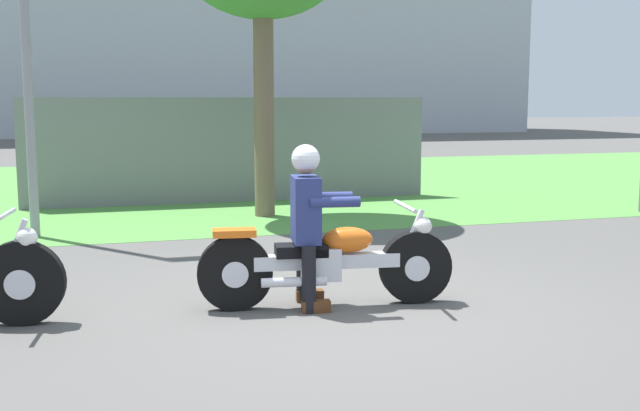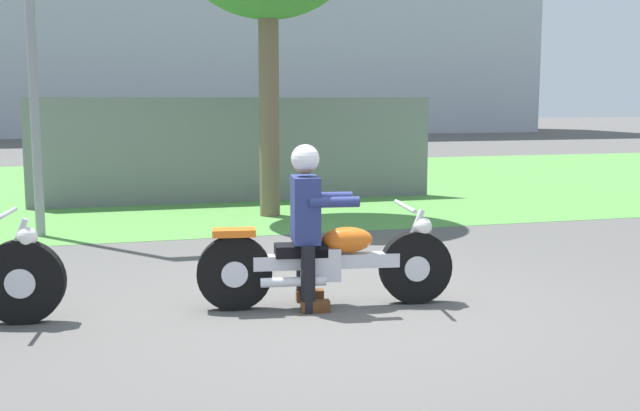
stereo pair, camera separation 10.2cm
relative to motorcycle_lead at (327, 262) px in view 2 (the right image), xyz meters
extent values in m
plane|color=#565451|center=(-0.02, -0.04, -0.39)|extent=(120.00, 120.00, 0.00)
cube|color=#549342|center=(-0.02, 9.54, -0.38)|extent=(60.00, 12.00, 0.01)
cylinder|color=black|center=(0.77, -0.10, -0.07)|extent=(0.64, 0.21, 0.63)
cylinder|color=silver|center=(0.77, -0.10, -0.07)|extent=(0.24, 0.17, 0.22)
cylinder|color=black|center=(-0.78, 0.11, -0.07)|extent=(0.64, 0.21, 0.63)
cylinder|color=silver|center=(-0.78, 0.11, -0.07)|extent=(0.24, 0.17, 0.22)
cube|color=silver|center=(-0.01, 0.00, 0.01)|extent=(1.26, 0.31, 0.12)
cube|color=silver|center=(-0.06, 0.01, -0.01)|extent=(0.35, 0.28, 0.28)
ellipsoid|color=orange|center=(0.17, -0.02, 0.19)|extent=(0.47, 0.30, 0.22)
cube|color=black|center=(-0.22, 0.03, 0.11)|extent=(0.47, 0.30, 0.10)
cube|color=orange|center=(-0.78, 0.11, 0.27)|extent=(0.38, 0.25, 0.06)
cylinder|color=silver|center=(0.72, -0.10, 0.18)|extent=(0.26, 0.08, 0.53)
cylinder|color=silver|center=(0.67, -0.09, 0.47)|extent=(0.13, 0.66, 0.04)
sphere|color=white|center=(0.83, -0.11, 0.29)|extent=(0.16, 0.16, 0.16)
cylinder|color=silver|center=(-0.32, -0.09, -0.13)|extent=(0.56, 0.15, 0.08)
cylinder|color=black|center=(-0.16, 0.21, -0.11)|extent=(0.12, 0.12, 0.57)
cube|color=#593319|center=(-0.10, 0.20, -0.34)|extent=(0.25, 0.13, 0.10)
cylinder|color=black|center=(-0.21, -0.15, -0.11)|extent=(0.12, 0.12, 0.57)
cube|color=#593319|center=(-0.15, -0.16, -0.34)|extent=(0.25, 0.13, 0.10)
cube|color=navy|center=(-0.18, 0.03, 0.46)|extent=(0.27, 0.41, 0.56)
cylinder|color=navy|center=(0.06, 0.17, 0.54)|extent=(0.43, 0.15, 0.09)
cylinder|color=navy|center=(0.01, -0.17, 0.54)|extent=(0.43, 0.15, 0.09)
sphere|color=tan|center=(-0.18, 0.03, 0.86)|extent=(0.20, 0.20, 0.20)
sphere|color=silver|center=(-0.18, 0.03, 0.89)|extent=(0.24, 0.24, 0.24)
cylinder|color=black|center=(-2.47, 0.16, -0.05)|extent=(0.68, 0.21, 0.67)
cylinder|color=silver|center=(-2.47, 0.16, -0.05)|extent=(0.25, 0.17, 0.24)
cylinder|color=silver|center=(-2.52, 0.17, 0.20)|extent=(0.26, 0.08, 0.53)
cylinder|color=silver|center=(-2.57, 0.18, 0.49)|extent=(0.13, 0.66, 0.04)
sphere|color=white|center=(-2.41, 0.16, 0.31)|extent=(0.16, 0.16, 0.16)
cylinder|color=brown|center=(0.62, 5.24, 1.15)|extent=(0.30, 0.30, 3.07)
cylinder|color=gray|center=(-2.63, 4.31, 2.43)|extent=(0.12, 0.12, 5.64)
cube|color=slate|center=(0.46, 6.96, 0.51)|extent=(7.00, 0.06, 1.80)
camera|label=1|loc=(-1.92, -6.20, 1.38)|focal=43.44mm
camera|label=2|loc=(-1.83, -6.23, 1.38)|focal=43.44mm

